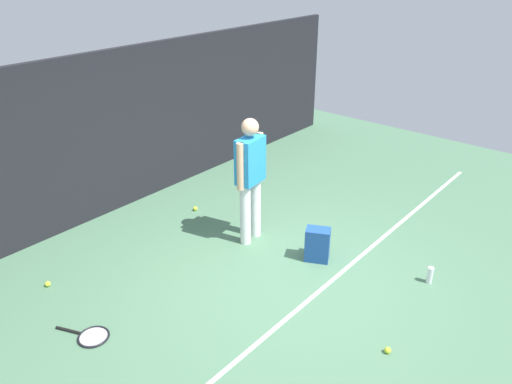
{
  "coord_description": "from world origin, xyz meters",
  "views": [
    {
      "loc": [
        -4.04,
        -3.01,
        3.58
      ],
      "look_at": [
        0.0,
        0.4,
        1.0
      ],
      "focal_mm": 35.39,
      "sensor_mm": 36.0,
      "label": 1
    }
  ],
  "objects_px": {
    "tennis_ball_near_player": "(388,350)",
    "tennis_ball_by_fence": "(195,209)",
    "tennis_racket": "(91,336)",
    "tennis_ball_mid_court": "(48,284)",
    "water_bottle": "(430,275)",
    "tennis_player": "(250,174)",
    "backpack": "(317,245)"
  },
  "relations": [
    {
      "from": "water_bottle",
      "to": "tennis_ball_mid_court",
      "type": "bearing_deg",
      "value": 131.16
    },
    {
      "from": "tennis_racket",
      "to": "backpack",
      "type": "height_order",
      "value": "backpack"
    },
    {
      "from": "tennis_ball_near_player",
      "to": "water_bottle",
      "type": "xyz_separation_m",
      "value": [
        1.37,
        0.16,
        0.07
      ]
    },
    {
      "from": "tennis_player",
      "to": "tennis_ball_mid_court",
      "type": "bearing_deg",
      "value": -31.71
    },
    {
      "from": "tennis_racket",
      "to": "water_bottle",
      "type": "height_order",
      "value": "water_bottle"
    },
    {
      "from": "water_bottle",
      "to": "tennis_ball_by_fence",
      "type": "bearing_deg",
      "value": 98.82
    },
    {
      "from": "tennis_player",
      "to": "backpack",
      "type": "height_order",
      "value": "tennis_player"
    },
    {
      "from": "tennis_ball_mid_court",
      "to": "tennis_player",
      "type": "bearing_deg",
      "value": -25.37
    },
    {
      "from": "tennis_ball_by_fence",
      "to": "tennis_ball_mid_court",
      "type": "height_order",
      "value": "same"
    },
    {
      "from": "tennis_ball_near_player",
      "to": "tennis_ball_mid_court",
      "type": "xyz_separation_m",
      "value": [
        -1.58,
        3.54,
        0.0
      ]
    },
    {
      "from": "tennis_ball_mid_court",
      "to": "backpack",
      "type": "bearing_deg",
      "value": -39.59
    },
    {
      "from": "tennis_racket",
      "to": "tennis_ball_mid_court",
      "type": "distance_m",
      "value": 1.14
    },
    {
      "from": "tennis_ball_near_player",
      "to": "tennis_ball_mid_court",
      "type": "bearing_deg",
      "value": 114.07
    },
    {
      "from": "tennis_racket",
      "to": "tennis_ball_by_fence",
      "type": "bearing_deg",
      "value": 92.4
    },
    {
      "from": "water_bottle",
      "to": "backpack",
      "type": "bearing_deg",
      "value": 108.67
    },
    {
      "from": "tennis_ball_mid_court",
      "to": "water_bottle",
      "type": "bearing_deg",
      "value": -48.84
    },
    {
      "from": "backpack",
      "to": "tennis_ball_by_fence",
      "type": "height_order",
      "value": "backpack"
    },
    {
      "from": "tennis_racket",
      "to": "backpack",
      "type": "relative_size",
      "value": 1.44
    },
    {
      "from": "tennis_player",
      "to": "backpack",
      "type": "relative_size",
      "value": 3.86
    },
    {
      "from": "backpack",
      "to": "tennis_ball_near_player",
      "type": "bearing_deg",
      "value": 120.57
    },
    {
      "from": "tennis_ball_mid_court",
      "to": "water_bottle",
      "type": "height_order",
      "value": "water_bottle"
    },
    {
      "from": "tennis_racket",
      "to": "tennis_ball_by_fence",
      "type": "distance_m",
      "value": 2.84
    },
    {
      "from": "tennis_racket",
      "to": "tennis_ball_mid_court",
      "type": "xyz_separation_m",
      "value": [
        0.16,
        1.13,
        0.02
      ]
    },
    {
      "from": "tennis_player",
      "to": "water_bottle",
      "type": "relative_size",
      "value": 8.23
    },
    {
      "from": "backpack",
      "to": "tennis_ball_by_fence",
      "type": "bearing_deg",
      "value": -24.36
    },
    {
      "from": "tennis_ball_by_fence",
      "to": "water_bottle",
      "type": "distance_m",
      "value": 3.47
    },
    {
      "from": "tennis_ball_by_fence",
      "to": "water_bottle",
      "type": "height_order",
      "value": "water_bottle"
    },
    {
      "from": "backpack",
      "to": "tennis_racket",
      "type": "bearing_deg",
      "value": 43.58
    },
    {
      "from": "tennis_player",
      "to": "tennis_ball_near_player",
      "type": "height_order",
      "value": "tennis_player"
    },
    {
      "from": "tennis_ball_by_fence",
      "to": "tennis_ball_mid_court",
      "type": "relative_size",
      "value": 1.0
    },
    {
      "from": "tennis_ball_near_player",
      "to": "tennis_ball_by_fence",
      "type": "distance_m",
      "value": 3.69
    },
    {
      "from": "tennis_ball_near_player",
      "to": "tennis_ball_mid_court",
      "type": "distance_m",
      "value": 3.88
    }
  ]
}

